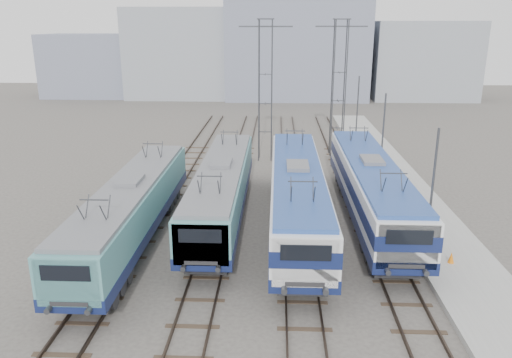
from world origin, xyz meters
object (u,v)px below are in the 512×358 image
object	(u,v)px
locomotive_far_left	(131,208)
mast_mid	(382,142)
locomotive_center_left	(222,188)
catenary_tower_west	(265,84)
locomotive_far_right	(371,185)
catenary_tower_east	(339,82)
safety_cone	(451,258)
locomotive_center_right	(297,192)
mast_rear	(357,113)
mast_front	(431,199)

from	to	relation	value
locomotive_far_left	mast_mid	xyz separation A→B (m)	(15.35, 10.43, 1.33)
locomotive_center_left	locomotive_far_left	bearing A→B (deg)	-141.25
catenary_tower_west	locomotive_far_right	bearing A→B (deg)	-64.87
catenary_tower_east	safety_cone	size ratio (longest dim) A/B	21.56
locomotive_center_right	catenary_tower_west	size ratio (longest dim) A/B	1.56
locomotive_center_left	locomotive_far_right	distance (m)	9.01
locomotive_center_left	mast_rear	xyz separation A→B (m)	(10.85, 18.82, 1.32)
locomotive_far_left	catenary_tower_east	xyz separation A→B (m)	(13.25, 20.43, 4.47)
locomotive_center_right	safety_cone	bearing A→B (deg)	-30.42
locomotive_far_left	catenary_tower_west	distance (m)	20.13
catenary_tower_west	catenary_tower_east	size ratio (longest dim) A/B	1.00
locomotive_far_left	locomotive_center_left	bearing A→B (deg)	38.75
catenary_tower_east	locomotive_center_left	bearing A→B (deg)	-117.48
catenary_tower_west	safety_cone	distance (m)	23.45
locomotive_center_left	catenary_tower_east	size ratio (longest dim) A/B	1.45
locomotive_center_right	mast_mid	size ratio (longest dim) A/B	2.67
locomotive_far_left	locomotive_center_left	world-z (taller)	locomotive_center_left
safety_cone	catenary_tower_west	bearing A→B (deg)	115.50
catenary_tower_east	mast_mid	distance (m)	10.69
mast_front	safety_cone	distance (m)	3.17
locomotive_center_right	catenary_tower_west	distance (m)	16.75
locomotive_far_right	locomotive_far_left	bearing A→B (deg)	-163.33
locomotive_far_left	locomotive_center_right	distance (m)	9.31
locomotive_far_right	catenary_tower_east	world-z (taller)	catenary_tower_east
catenary_tower_east	mast_front	xyz separation A→B (m)	(2.10, -22.00, -3.14)
locomotive_center_left	locomotive_far_right	xyz separation A→B (m)	(9.00, 0.43, 0.17)
locomotive_far_left	mast_rear	bearing A→B (deg)	55.62
mast_mid	locomotive_center_right	bearing A→B (deg)	-128.30
locomotive_center_right	catenary_tower_west	world-z (taller)	catenary_tower_west
mast_rear	catenary_tower_west	bearing A→B (deg)	-155.06
locomotive_center_right	mast_rear	distance (m)	21.05
catenary_tower_west	mast_rear	size ratio (longest dim) A/B	1.71
mast_front	locomotive_center_right	bearing A→B (deg)	148.06
locomotive_far_left	mast_rear	xyz separation A→B (m)	(15.35, 22.43, 1.33)
locomotive_center_right	safety_cone	world-z (taller)	locomotive_center_right
locomotive_far_right	safety_cone	bearing A→B (deg)	-63.64
catenary_tower_west	locomotive_center_right	bearing A→B (deg)	-82.02
mast_rear	locomotive_far_left	bearing A→B (deg)	-124.38
mast_front	safety_cone	size ratio (longest dim) A/B	12.58
locomotive_far_left	mast_rear	distance (m)	27.21
catenary_tower_west	catenary_tower_east	world-z (taller)	same
locomotive_far_left	mast_mid	bearing A→B (deg)	34.20
locomotive_far_left	locomotive_center_right	world-z (taller)	locomotive_center_right
locomotive_center_right	mast_mid	distance (m)	10.31
mast_rear	locomotive_center_right	bearing A→B (deg)	-107.58
safety_cone	locomotive_center_right	bearing A→B (deg)	149.58
mast_rear	safety_cone	xyz separation A→B (m)	(1.15, -24.45, -2.92)
catenary_tower_east	mast_mid	size ratio (longest dim) A/B	1.71
catenary_tower_west	mast_mid	bearing A→B (deg)	-42.93
locomotive_center_left	locomotive_far_right	world-z (taller)	locomotive_far_right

